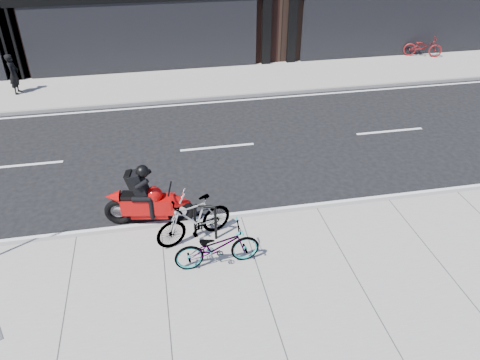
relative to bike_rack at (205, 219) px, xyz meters
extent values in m
plane|color=black|center=(0.97, 2.60, -0.68)|extent=(120.00, 120.00, 0.00)
cube|color=gray|center=(0.97, -2.40, -0.61)|extent=(60.00, 6.00, 0.13)
cube|color=gray|center=(0.97, 10.35, -0.61)|extent=(60.00, 3.50, 0.13)
cylinder|color=black|center=(-0.23, 0.09, -0.10)|extent=(0.06, 0.06, 0.90)
cylinder|color=black|center=(0.23, -0.09, -0.10)|extent=(0.06, 0.06, 0.90)
cylinder|color=black|center=(0.00, 0.00, 0.35)|extent=(0.49, 0.24, 0.06)
imported|color=gray|center=(0.13, -0.95, -0.06)|extent=(1.90, 0.76, 0.98)
imported|color=gray|center=(-0.26, 0.00, 0.02)|extent=(1.95, 1.13, 1.13)
torus|color=black|center=(-0.51, 0.87, -0.33)|extent=(0.73, 0.27, 0.71)
torus|color=black|center=(-2.02, 1.13, -0.33)|extent=(0.73, 0.27, 0.71)
cube|color=#A80807|center=(-1.28, 1.00, -0.12)|extent=(1.35, 0.63, 0.41)
cone|color=#A80807|center=(-0.47, 0.86, -0.05)|extent=(0.56, 0.55, 0.47)
sphere|color=#A80807|center=(-1.12, 0.97, 0.16)|extent=(0.43, 0.43, 0.43)
cube|color=black|center=(-1.60, 1.06, 0.14)|extent=(0.64, 0.40, 0.13)
cylinder|color=silver|center=(-1.83, 1.29, -0.35)|extent=(0.60, 0.20, 0.10)
cube|color=black|center=(-1.45, 1.03, 0.51)|extent=(0.48, 0.45, 0.64)
cube|color=black|center=(-1.62, 1.06, 0.60)|extent=(0.30, 0.36, 0.44)
sphere|color=black|center=(-1.32, 1.01, 0.83)|extent=(0.31, 0.31, 0.31)
imported|color=black|center=(-6.18, 10.39, 0.24)|extent=(0.43, 0.61, 1.58)
imported|color=maroon|center=(12.03, 11.60, -0.08)|extent=(1.88, 1.23, 0.93)
camera|label=1|loc=(-0.86, -8.62, 6.56)|focal=35.00mm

